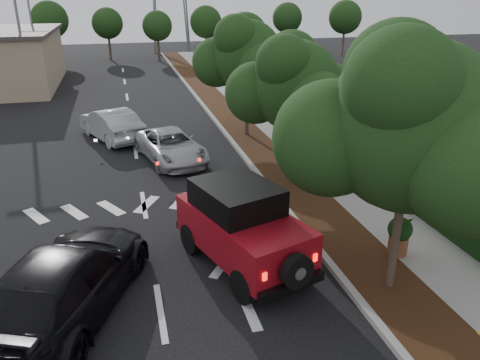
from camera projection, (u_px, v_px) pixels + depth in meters
name	position (u px, v px, depth m)	size (l,w,h in m)	color
ground	(161.00, 312.00, 10.82)	(120.00, 120.00, 0.00)	black
curb	(232.00, 142.00, 22.60)	(0.20, 70.00, 0.15)	#9E9B93
planting_strip	(252.00, 141.00, 22.84)	(1.80, 70.00, 0.12)	black
sidewalk	(289.00, 138.00, 23.28)	(2.00, 70.00, 0.12)	gray
hedge	(315.00, 129.00, 23.47)	(0.80, 70.00, 0.80)	black
transmission_tower	(172.00, 52.00, 55.22)	(7.00, 4.00, 28.00)	slate
street_tree_near	(388.00, 289.00, 11.66)	(3.80, 3.80, 5.92)	black
street_tree_mid	(291.00, 184.00, 17.93)	(3.20, 3.20, 5.32)	black
street_tree_far	(247.00, 136.00, 23.76)	(3.40, 3.40, 5.62)	black
light_pole_a	(31.00, 96.00, 32.62)	(2.00, 0.22, 9.00)	slate
light_pole_b	(39.00, 70.00, 43.15)	(2.00, 0.22, 9.00)	slate
red_jeep	(239.00, 224.00, 12.40)	(3.10, 4.59, 2.25)	black
silver_suv_ahead	(171.00, 146.00, 20.17)	(2.15, 4.67, 1.30)	#A9ABB1
black_suv_oncoming	(65.00, 282.00, 10.50)	(2.34, 5.75, 1.67)	black
silver_sedan_oncoming	(111.00, 124.00, 23.01)	(1.62, 4.65, 1.53)	#A4A8AC
terracotta_planter	(400.00, 232.00, 12.74)	(0.66, 0.66, 1.16)	brown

